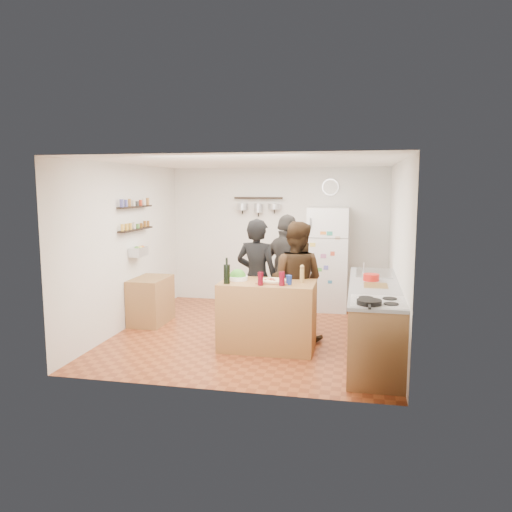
% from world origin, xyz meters
% --- Properties ---
extents(room_shell, '(4.20, 4.20, 4.20)m').
position_xyz_m(room_shell, '(0.00, 0.39, 1.25)').
color(room_shell, brown).
rests_on(room_shell, ground).
extents(prep_island, '(1.25, 0.72, 0.91)m').
position_xyz_m(prep_island, '(0.31, -0.61, 0.46)').
color(prep_island, olive).
rests_on(prep_island, floor).
extents(pizza_board, '(0.42, 0.34, 0.02)m').
position_xyz_m(pizza_board, '(0.39, -0.63, 0.92)').
color(pizza_board, brown).
rests_on(pizza_board, prep_island).
extents(pizza, '(0.34, 0.34, 0.02)m').
position_xyz_m(pizza, '(0.39, -0.63, 0.94)').
color(pizza, beige).
rests_on(pizza, pizza_board).
extents(salad_bowl, '(0.27, 0.27, 0.05)m').
position_xyz_m(salad_bowl, '(-0.11, -0.56, 0.94)').
color(salad_bowl, white).
rests_on(salad_bowl, prep_island).
extents(wine_bottle, '(0.08, 0.08, 0.25)m').
position_xyz_m(wine_bottle, '(-0.19, -0.83, 1.04)').
color(wine_bottle, black).
rests_on(wine_bottle, prep_island).
extents(wine_glass_near, '(0.07, 0.07, 0.17)m').
position_xyz_m(wine_glass_near, '(0.26, -0.85, 1.00)').
color(wine_glass_near, '#530713').
rests_on(wine_glass_near, prep_island).
extents(wine_glass_far, '(0.07, 0.07, 0.18)m').
position_xyz_m(wine_glass_far, '(0.53, -0.81, 1.00)').
color(wine_glass_far, '#5E0816').
rests_on(wine_glass_far, prep_island).
extents(pepper_mill, '(0.06, 0.06, 0.19)m').
position_xyz_m(pepper_mill, '(0.76, -0.56, 1.00)').
color(pepper_mill, '#A68245').
rests_on(pepper_mill, prep_island).
extents(salt_canister, '(0.07, 0.07, 0.12)m').
position_xyz_m(salt_canister, '(0.61, -0.73, 0.97)').
color(salt_canister, navy).
rests_on(salt_canister, prep_island).
extents(person_left, '(0.70, 0.53, 1.72)m').
position_xyz_m(person_left, '(0.06, -0.10, 0.86)').
color(person_left, black).
rests_on(person_left, floor).
extents(person_center, '(0.92, 0.78, 1.68)m').
position_xyz_m(person_center, '(0.62, -0.12, 0.84)').
color(person_center, black).
rests_on(person_center, floor).
extents(person_back, '(1.11, 0.83, 1.75)m').
position_xyz_m(person_back, '(0.43, 0.36, 0.88)').
color(person_back, '#2A2826').
rests_on(person_back, floor).
extents(counter_run, '(0.63, 2.63, 0.90)m').
position_xyz_m(counter_run, '(1.70, -0.55, 0.45)').
color(counter_run, '#9E7042').
rests_on(counter_run, floor).
extents(stove_top, '(0.60, 0.62, 0.02)m').
position_xyz_m(stove_top, '(1.70, -1.50, 0.91)').
color(stove_top, white).
rests_on(stove_top, counter_run).
extents(skillet, '(0.26, 0.26, 0.05)m').
position_xyz_m(skillet, '(1.60, -1.68, 0.95)').
color(skillet, black).
rests_on(skillet, stove_top).
extents(sink, '(0.50, 0.80, 0.03)m').
position_xyz_m(sink, '(1.70, 0.30, 0.92)').
color(sink, silver).
rests_on(sink, counter_run).
extents(cutting_board, '(0.30, 0.40, 0.02)m').
position_xyz_m(cutting_board, '(1.70, -0.61, 0.91)').
color(cutting_board, olive).
rests_on(cutting_board, counter_run).
extents(red_bowl, '(0.21, 0.21, 0.09)m').
position_xyz_m(red_bowl, '(1.65, -0.29, 0.96)').
color(red_bowl, red).
rests_on(red_bowl, counter_run).
extents(fridge, '(0.70, 0.68, 1.80)m').
position_xyz_m(fridge, '(0.95, 1.75, 0.90)').
color(fridge, white).
rests_on(fridge, floor).
extents(wall_clock, '(0.30, 0.03, 0.30)m').
position_xyz_m(wall_clock, '(0.95, 2.08, 2.15)').
color(wall_clock, silver).
rests_on(wall_clock, back_wall).
extents(spice_shelf_lower, '(0.12, 1.00, 0.02)m').
position_xyz_m(spice_shelf_lower, '(-1.93, 0.20, 1.50)').
color(spice_shelf_lower, black).
rests_on(spice_shelf_lower, left_wall).
extents(spice_shelf_upper, '(0.12, 1.00, 0.02)m').
position_xyz_m(spice_shelf_upper, '(-1.93, 0.20, 1.85)').
color(spice_shelf_upper, black).
rests_on(spice_shelf_upper, left_wall).
extents(produce_basket, '(0.18, 0.35, 0.14)m').
position_xyz_m(produce_basket, '(-1.90, 0.20, 1.15)').
color(produce_basket, silver).
rests_on(produce_basket, left_wall).
extents(side_table, '(0.50, 0.80, 0.73)m').
position_xyz_m(side_table, '(-1.74, 0.25, 0.36)').
color(side_table, olive).
rests_on(side_table, floor).
extents(pot_rack, '(0.90, 0.04, 0.04)m').
position_xyz_m(pot_rack, '(-0.35, 2.00, 1.95)').
color(pot_rack, black).
rests_on(pot_rack, back_wall).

